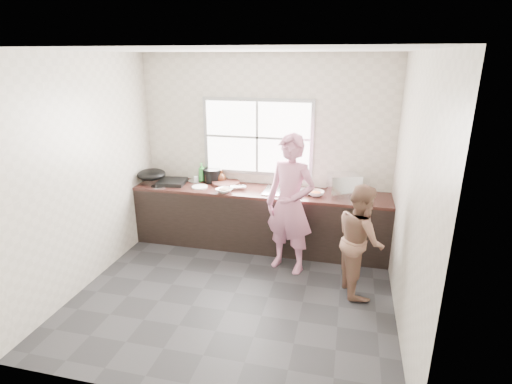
% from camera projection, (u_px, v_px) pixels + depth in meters
% --- Properties ---
extents(floor, '(3.60, 3.20, 0.01)m').
position_uv_depth(floor, '(235.00, 293.00, 4.70)').
color(floor, '#29292C').
rests_on(floor, ground).
extents(ceiling, '(3.60, 3.20, 0.01)m').
position_uv_depth(ceiling, '(230.00, 49.00, 3.83)').
color(ceiling, silver).
rests_on(ceiling, wall_back).
extents(wall_back, '(3.60, 0.01, 2.70)m').
position_uv_depth(wall_back, '(265.00, 151.00, 5.74)').
color(wall_back, beige).
rests_on(wall_back, ground).
extents(wall_left, '(0.01, 3.20, 2.70)m').
position_uv_depth(wall_left, '(85.00, 173.00, 4.66)').
color(wall_left, beige).
rests_on(wall_left, ground).
extents(wall_right, '(0.01, 3.20, 2.70)m').
position_uv_depth(wall_right, '(411.00, 197.00, 3.87)').
color(wall_right, silver).
rests_on(wall_right, ground).
extents(wall_front, '(3.60, 0.01, 2.70)m').
position_uv_depth(wall_front, '(168.00, 251.00, 2.79)').
color(wall_front, beige).
rests_on(wall_front, ground).
extents(cabinet, '(3.60, 0.62, 0.82)m').
position_uv_depth(cabinet, '(259.00, 220.00, 5.76)').
color(cabinet, black).
rests_on(cabinet, floor).
extents(countertop, '(3.60, 0.64, 0.04)m').
position_uv_depth(countertop, '(260.00, 191.00, 5.62)').
color(countertop, '#321914').
rests_on(countertop, cabinet).
extents(sink, '(0.55, 0.45, 0.02)m').
position_uv_depth(sink, '(284.00, 192.00, 5.53)').
color(sink, silver).
rests_on(sink, countertop).
extents(faucet, '(0.02, 0.02, 0.30)m').
position_uv_depth(faucet, '(287.00, 177.00, 5.67)').
color(faucet, silver).
rests_on(faucet, countertop).
extents(window_frame, '(1.60, 0.05, 1.10)m').
position_uv_depth(window_frame, '(258.00, 137.00, 5.69)').
color(window_frame, '#9EA0A5').
rests_on(window_frame, wall_back).
extents(window_glazing, '(1.50, 0.01, 1.00)m').
position_uv_depth(window_glazing, '(257.00, 138.00, 5.66)').
color(window_glazing, white).
rests_on(window_glazing, window_frame).
extents(woman, '(0.70, 0.57, 1.66)m').
position_uv_depth(woman, '(290.00, 209.00, 5.00)').
color(woman, pink).
rests_on(woman, floor).
extents(person_side, '(0.66, 0.76, 1.31)m').
position_uv_depth(person_side, '(360.00, 240.00, 4.56)').
color(person_side, brown).
rests_on(person_side, floor).
extents(cutting_board, '(0.45, 0.45, 0.04)m').
position_uv_depth(cutting_board, '(226.00, 183.00, 5.86)').
color(cutting_board, '#321813').
rests_on(cutting_board, countertop).
extents(cleaver, '(0.24, 0.16, 0.01)m').
position_uv_depth(cleaver, '(238.00, 186.00, 5.63)').
color(cleaver, silver).
rests_on(cleaver, cutting_board).
extents(bowl_mince, '(0.29, 0.29, 0.05)m').
position_uv_depth(bowl_mince, '(224.00, 190.00, 5.51)').
color(bowl_mince, white).
rests_on(bowl_mince, countertop).
extents(bowl_crabs, '(0.22, 0.22, 0.06)m').
position_uv_depth(bowl_crabs, '(316.00, 194.00, 5.37)').
color(bowl_crabs, silver).
rests_on(bowl_crabs, countertop).
extents(bowl_held, '(0.22, 0.22, 0.07)m').
position_uv_depth(bowl_held, '(307.00, 192.00, 5.43)').
color(bowl_held, silver).
rests_on(bowl_held, countertop).
extents(black_pot, '(0.35, 0.35, 0.19)m').
position_uv_depth(black_pot, '(212.00, 175.00, 5.96)').
color(black_pot, black).
rests_on(black_pot, countertop).
extents(plate_food, '(0.29, 0.29, 0.02)m').
position_uv_depth(plate_food, '(200.00, 187.00, 5.72)').
color(plate_food, white).
rests_on(plate_food, countertop).
extents(bottle_green, '(0.13, 0.13, 0.28)m').
position_uv_depth(bottle_green, '(202.00, 172.00, 5.98)').
color(bottle_green, green).
rests_on(bottle_green, countertop).
extents(bottle_brown_tall, '(0.08, 0.09, 0.18)m').
position_uv_depth(bottle_brown_tall, '(209.00, 177.00, 5.90)').
color(bottle_brown_tall, '#3E250F').
rests_on(bottle_brown_tall, countertop).
extents(bottle_brown_short, '(0.17, 0.17, 0.18)m').
position_uv_depth(bottle_brown_short, '(221.00, 177.00, 5.93)').
color(bottle_brown_short, '#4B2412').
rests_on(bottle_brown_short, countertop).
extents(glass_jar, '(0.07, 0.07, 0.09)m').
position_uv_depth(glass_jar, '(196.00, 180.00, 5.93)').
color(glass_jar, white).
rests_on(glass_jar, countertop).
extents(burner, '(0.42, 0.42, 0.06)m').
position_uv_depth(burner, '(172.00, 182.00, 5.87)').
color(burner, black).
rests_on(burner, countertop).
extents(wok, '(0.46, 0.46, 0.16)m').
position_uv_depth(wok, '(152.00, 174.00, 5.86)').
color(wok, black).
rests_on(wok, burner).
extents(dish_rack, '(0.47, 0.39, 0.30)m').
position_uv_depth(dish_rack, '(344.00, 185.00, 5.32)').
color(dish_rack, silver).
rests_on(dish_rack, countertop).
extents(pot_lid_left, '(0.24, 0.24, 0.01)m').
position_uv_depth(pot_lid_left, '(160.00, 186.00, 5.76)').
color(pot_lid_left, silver).
rests_on(pot_lid_left, countertop).
extents(pot_lid_right, '(0.26, 0.26, 0.01)m').
position_uv_depth(pot_lid_right, '(196.00, 181.00, 6.01)').
color(pot_lid_right, '#B4B8BC').
rests_on(pot_lid_right, countertop).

